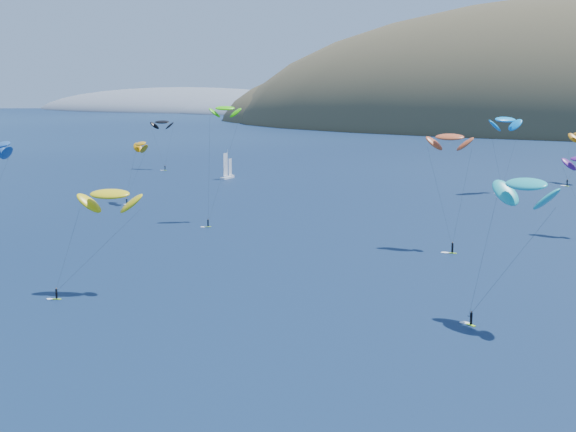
% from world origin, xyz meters
% --- Properties ---
extents(headland, '(460.00, 250.00, 60.00)m').
position_xyz_m(headland, '(-445.26, 750.08, -3.36)').
color(headland, slate).
rests_on(headland, ground).
extents(sailboat, '(7.56, 6.57, 9.51)m').
position_xyz_m(sailboat, '(-68.68, 185.31, 0.86)').
color(sailboat, white).
rests_on(sailboat, ground).
extents(kitesurfer_1, '(8.19, 9.45, 17.38)m').
position_xyz_m(kitesurfer_1, '(-60.57, 130.06, 15.24)').
color(kitesurfer_1, '#B1FF1C').
rests_on(kitesurfer_1, ground).
extents(kitesurfer_2, '(10.05, 12.20, 17.03)m').
position_xyz_m(kitesurfer_2, '(-9.43, 56.16, 14.46)').
color(kitesurfer_2, '#B1FF1C').
rests_on(kitesurfer_2, ground).
extents(kitesurfer_3, '(7.29, 14.26, 26.97)m').
position_xyz_m(kitesurfer_3, '(-27.57, 117.95, 24.99)').
color(kitesurfer_3, '#B1FF1C').
rests_on(kitesurfer_3, ground).
extents(kitesurfer_4, '(10.29, 11.34, 23.45)m').
position_xyz_m(kitesurfer_4, '(17.94, 193.64, 20.48)').
color(kitesurfer_4, '#B1FF1C').
rests_on(kitesurfer_4, ground).
extents(kitesurfer_5, '(11.24, 9.82, 20.73)m').
position_xyz_m(kitesurfer_5, '(47.99, 67.62, 17.94)').
color(kitesurfer_5, '#B1FF1C').
rests_on(kitesurfer_5, ground).
extents(kitesurfer_9, '(8.69, 9.11, 22.98)m').
position_xyz_m(kitesurfer_9, '(25.56, 111.35, 20.61)').
color(kitesurfer_9, '#B1FF1C').
rests_on(kitesurfer_9, ground).
extents(kitesurfer_10, '(10.50, 12.91, 20.65)m').
position_xyz_m(kitesurfer_10, '(-61.66, 85.22, 17.95)').
color(kitesurfer_10, '#B1FF1C').
rests_on(kitesurfer_10, ground).
extents(kitesurfer_12, '(9.79, 8.43, 19.15)m').
position_xyz_m(kitesurfer_12, '(-105.96, 201.59, 16.79)').
color(kitesurfer_12, '#B1FF1C').
rests_on(kitesurfer_12, ground).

